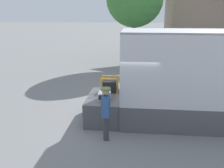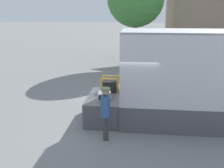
% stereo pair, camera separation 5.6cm
% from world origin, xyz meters
% --- Properties ---
extents(ground_plane, '(160.00, 160.00, 0.00)m').
position_xyz_m(ground_plane, '(0.00, 0.00, 0.00)').
color(ground_plane, gray).
extents(tailgate_deck, '(1.29, 2.16, 0.92)m').
position_xyz_m(tailgate_deck, '(-0.65, 0.00, 0.46)').
color(tailgate_deck, '#4C4C51').
rests_on(tailgate_deck, ground).
extents(microwave, '(0.44, 0.42, 0.28)m').
position_xyz_m(microwave, '(-0.61, -0.39, 1.06)').
color(microwave, white).
rests_on(microwave, tailgate_deck).
extents(portable_generator, '(0.67, 0.48, 0.62)m').
position_xyz_m(portable_generator, '(-0.50, 0.54, 1.16)').
color(portable_generator, black).
rests_on(portable_generator, tailgate_deck).
extents(worker_person, '(0.32, 0.44, 1.78)m').
position_xyz_m(worker_person, '(-0.39, -1.69, 1.10)').
color(worker_person, '#38383D').
rests_on(worker_person, ground).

